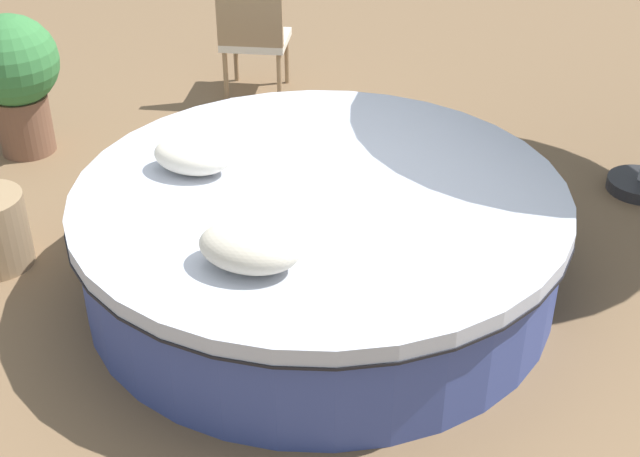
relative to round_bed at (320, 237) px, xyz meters
The scene contains 6 objects.
ground_plane 0.32m from the round_bed, ahead, with size 16.00×16.00×0.00m, color brown.
round_bed is the anchor object (origin of this frame).
throw_pillow_0 0.83m from the round_bed, ahead, with size 0.44×0.30×0.19m, color silver.
throw_pillow_1 0.89m from the round_bed, 85.36° to the left, with size 0.49×0.34×0.20m, color beige.
patio_chair 2.74m from the round_bed, 59.06° to the right, with size 0.62×0.61×0.98m.
planter 2.73m from the round_bed, 18.51° to the right, with size 0.64×0.64×1.02m.
Camera 1 is at (-1.37, 3.83, 2.93)m, focal length 49.03 mm.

